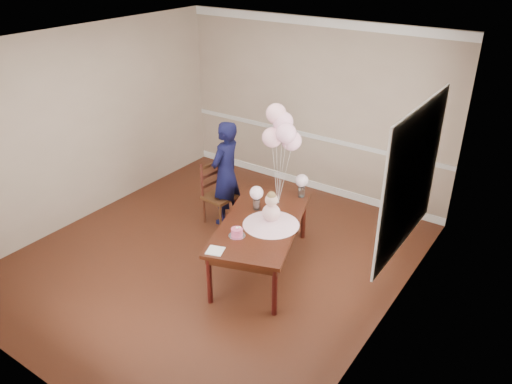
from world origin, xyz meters
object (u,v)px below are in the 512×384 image
(dining_table_top, at_px, (261,223))
(woman, at_px, (226,173))
(birthday_cake, at_px, (237,232))
(dining_chair_seat, at_px, (220,197))

(dining_table_top, height_order, woman, woman)
(dining_table_top, height_order, birthday_cake, birthday_cake)
(dining_chair_seat, bearing_deg, dining_table_top, -22.35)
(dining_table_top, xyz_separation_m, dining_chair_seat, (-1.12, 0.59, -0.24))
(dining_table_top, distance_m, dining_chair_seat, 1.29)
(dining_table_top, xyz_separation_m, woman, (-1.06, 0.68, 0.11))
(dining_chair_seat, xyz_separation_m, woman, (0.06, 0.08, 0.35))
(birthday_cake, relative_size, dining_chair_seat, 0.34)
(birthday_cake, distance_m, woman, 1.51)
(birthday_cake, xyz_separation_m, woman, (-1.02, 1.11, 0.04))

